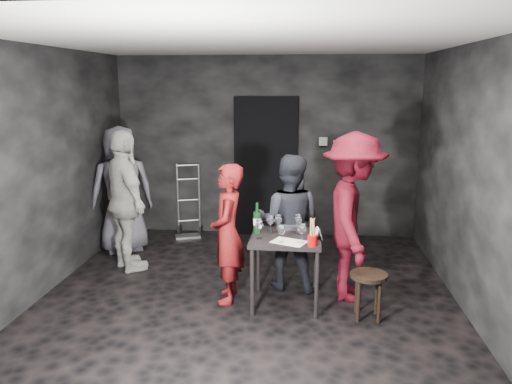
# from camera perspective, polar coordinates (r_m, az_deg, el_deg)

# --- Properties ---
(floor) EXTENTS (4.50, 5.00, 0.02)m
(floor) POSITION_cam_1_polar(r_m,az_deg,el_deg) (5.51, -1.05, -12.30)
(floor) COLOR black
(floor) RESTS_ON ground
(ceiling) EXTENTS (4.50, 5.00, 0.02)m
(ceiling) POSITION_cam_1_polar(r_m,az_deg,el_deg) (5.02, -1.18, 16.92)
(ceiling) COLOR silver
(ceiling) RESTS_ON ground
(wall_back) EXTENTS (4.50, 0.04, 2.70)m
(wall_back) POSITION_cam_1_polar(r_m,az_deg,el_deg) (7.56, 1.16, 5.17)
(wall_back) COLOR black
(wall_back) RESTS_ON ground
(wall_front) EXTENTS (4.50, 0.04, 2.70)m
(wall_front) POSITION_cam_1_polar(r_m,az_deg,el_deg) (2.72, -7.49, -8.33)
(wall_front) COLOR black
(wall_front) RESTS_ON ground
(wall_left) EXTENTS (0.04, 5.00, 2.70)m
(wall_left) POSITION_cam_1_polar(r_m,az_deg,el_deg) (5.81, -23.73, 1.90)
(wall_left) COLOR black
(wall_left) RESTS_ON ground
(wall_right) EXTENTS (0.04, 5.00, 2.70)m
(wall_right) POSITION_cam_1_polar(r_m,az_deg,el_deg) (5.32, 23.70, 1.02)
(wall_right) COLOR black
(wall_right) RESTS_ON ground
(doorway) EXTENTS (0.95, 0.10, 2.10)m
(doorway) POSITION_cam_1_polar(r_m,az_deg,el_deg) (7.54, 1.12, 2.85)
(doorway) COLOR black
(doorway) RESTS_ON ground
(wallbox_upper) EXTENTS (0.12, 0.06, 0.12)m
(wallbox_upper) POSITION_cam_1_polar(r_m,az_deg,el_deg) (7.47, 7.68, 5.75)
(wallbox_upper) COLOR #B7B7B2
(wallbox_upper) RESTS_ON wall_back
(wallbox_lower) EXTENTS (0.10, 0.06, 0.14)m
(wallbox_lower) POSITION_cam_1_polar(r_m,az_deg,el_deg) (7.49, 9.20, 5.33)
(wallbox_lower) COLOR #B7B7B2
(wallbox_lower) RESTS_ON wall_back
(hand_truck) EXTENTS (0.37, 0.32, 1.11)m
(hand_truck) POSITION_cam_1_polar(r_m,az_deg,el_deg) (7.71, -7.68, -3.48)
(hand_truck) COLOR #B2B2B7
(hand_truck) RESTS_ON floor
(tasting_table) EXTENTS (0.72, 0.72, 0.75)m
(tasting_table) POSITION_cam_1_polar(r_m,az_deg,el_deg) (5.22, 3.44, -6.08)
(tasting_table) COLOR black
(tasting_table) RESTS_ON floor
(stool) EXTENTS (0.37, 0.37, 0.47)m
(stool) POSITION_cam_1_polar(r_m,az_deg,el_deg) (5.12, 12.73, -10.00)
(stool) COLOR black
(stool) RESTS_ON floor
(server_red) EXTENTS (0.39, 0.56, 1.47)m
(server_red) POSITION_cam_1_polar(r_m,az_deg,el_deg) (5.29, -3.27, -4.84)
(server_red) COLOR maroon
(server_red) RESTS_ON floor
(woman_black) EXTENTS (0.82, 0.54, 1.58)m
(woman_black) POSITION_cam_1_polar(r_m,az_deg,el_deg) (5.62, 3.79, -3.26)
(woman_black) COLOR #22242B
(woman_black) RESTS_ON floor
(man_maroon) EXTENTS (0.69, 1.43, 2.18)m
(man_maroon) POSITION_cam_1_polar(r_m,az_deg,el_deg) (5.35, 11.13, -0.93)
(man_maroon) COLOR #4D0813
(man_maroon) RESTS_ON floor
(bystander_cream) EXTENTS (1.22, 1.28, 2.04)m
(bystander_cream) POSITION_cam_1_polar(r_m,az_deg,el_deg) (6.28, -14.77, 0.22)
(bystander_cream) COLOR #BBBAB1
(bystander_cream) RESTS_ON floor
(bystander_grey) EXTENTS (1.13, 0.95, 2.03)m
(bystander_grey) POSITION_cam_1_polar(r_m,az_deg,el_deg) (7.02, -15.13, 1.38)
(bystander_grey) COLOR #595862
(bystander_grey) RESTS_ON floor
(tasting_mat) EXTENTS (0.39, 0.33, 0.00)m
(tasting_mat) POSITION_cam_1_polar(r_m,az_deg,el_deg) (5.00, 3.80, -5.71)
(tasting_mat) COLOR white
(tasting_mat) RESTS_ON tasting_table
(wine_glass_a) EXTENTS (0.09, 0.09, 0.22)m
(wine_glass_a) POSITION_cam_1_polar(r_m,az_deg,el_deg) (5.07, 0.38, -4.16)
(wine_glass_a) COLOR white
(wine_glass_a) RESTS_ON tasting_table
(wine_glass_b) EXTENTS (0.09, 0.09, 0.21)m
(wine_glass_b) POSITION_cam_1_polar(r_m,az_deg,el_deg) (5.26, 1.67, -3.61)
(wine_glass_b) COLOR white
(wine_glass_b) RESTS_ON tasting_table
(wine_glass_c) EXTENTS (0.09, 0.09, 0.22)m
(wine_glass_c) POSITION_cam_1_polar(r_m,az_deg,el_deg) (5.27, 2.55, -3.53)
(wine_glass_c) COLOR white
(wine_glass_c) RESTS_ON tasting_table
(wine_glass_d) EXTENTS (0.09, 0.09, 0.19)m
(wine_glass_d) POSITION_cam_1_polar(r_m,az_deg,el_deg) (4.96, 2.93, -4.72)
(wine_glass_d) COLOR white
(wine_glass_d) RESTS_ON tasting_table
(wine_glass_e) EXTENTS (0.10, 0.10, 0.21)m
(wine_glass_e) POSITION_cam_1_polar(r_m,az_deg,el_deg) (4.95, 5.29, -4.66)
(wine_glass_e) COLOR white
(wine_glass_e) RESTS_ON tasting_table
(wine_glass_f) EXTENTS (0.10, 0.10, 0.22)m
(wine_glass_f) POSITION_cam_1_polar(r_m,az_deg,el_deg) (5.25, 4.80, -3.59)
(wine_glass_f) COLOR white
(wine_glass_f) RESTS_ON tasting_table
(wine_bottle) EXTENTS (0.08, 0.08, 0.33)m
(wine_bottle) POSITION_cam_1_polar(r_m,az_deg,el_deg) (5.24, 0.12, -3.40)
(wine_bottle) COLOR black
(wine_bottle) RESTS_ON tasting_table
(breadstick_cup) EXTENTS (0.10, 0.10, 0.30)m
(breadstick_cup) POSITION_cam_1_polar(r_m,az_deg,el_deg) (4.87, 6.49, -4.63)
(breadstick_cup) COLOR #B00607
(breadstick_cup) RESTS_ON tasting_table
(reserved_card) EXTENTS (0.11, 0.16, 0.11)m
(reserved_card) POSITION_cam_1_polar(r_m,az_deg,el_deg) (5.13, 6.92, -4.68)
(reserved_card) COLOR white
(reserved_card) RESTS_ON tasting_table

